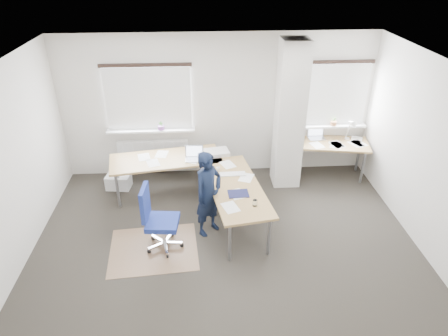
{
  "coord_description": "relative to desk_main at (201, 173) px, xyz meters",
  "views": [
    {
      "loc": [
        -0.34,
        -4.8,
        4.14
      ],
      "look_at": [
        0.03,
        0.9,
        0.93
      ],
      "focal_mm": 32.0,
      "sensor_mm": 36.0,
      "label": 1
    }
  ],
  "objects": [
    {
      "name": "person",
      "position": [
        0.11,
        -0.73,
        0.03
      ],
      "size": [
        0.62,
        0.61,
        1.44
      ],
      "primitive_type": "imported",
      "rotation": [
        0.0,
        0.0,
        0.76
      ],
      "color": "black",
      "rests_on": "ground"
    },
    {
      "name": "floor_mat",
      "position": [
        -0.77,
        -1.14,
        -0.69
      ],
      "size": [
        1.42,
        1.23,
        0.01
      ],
      "primitive_type": "cube",
      "rotation": [
        0.0,
        0.0,
        0.08
      ],
      "color": "brown",
      "rests_on": "ground"
    },
    {
      "name": "task_chair",
      "position": [
        -0.64,
        -1.09,
        -0.39
      ],
      "size": [
        0.59,
        0.58,
        1.08
      ],
      "rotation": [
        0.0,
        0.0,
        -0.1
      ],
      "color": "navy",
      "rests_on": "ground"
    },
    {
      "name": "desk_side",
      "position": [
        2.61,
        0.97,
        -0.01
      ],
      "size": [
        1.5,
        0.93,
        1.22
      ],
      "rotation": [
        0.0,
        0.0,
        -0.17
      ],
      "color": "#A07D45",
      "rests_on": "ground"
    },
    {
      "name": "desk_main",
      "position": [
        0.0,
        0.0,
        0.0
      ],
      "size": [
        2.79,
        2.63,
        0.96
      ],
      "rotation": [
        0.0,
        0.0,
        0.16
      ],
      "color": "#A07D45",
      "rests_on": "ground"
    },
    {
      "name": "white_crate",
      "position": [
        -1.6,
        0.73,
        -0.56
      ],
      "size": [
        0.49,
        0.37,
        0.27
      ],
      "primitive_type": "cube",
      "rotation": [
        0.0,
        0.0,
        -0.14
      ],
      "color": "white",
      "rests_on": "ground"
    },
    {
      "name": "room_shell",
      "position": [
        0.54,
        -0.74,
        1.05
      ],
      "size": [
        6.04,
        5.04,
        2.82
      ],
      "color": "silver",
      "rests_on": "ground"
    },
    {
      "name": "ground",
      "position": [
        0.36,
        -1.19,
        -0.69
      ],
      "size": [
        6.0,
        6.0,
        0.0
      ],
      "primitive_type": "plane",
      "color": "#2A2622",
      "rests_on": "ground"
    }
  ]
}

